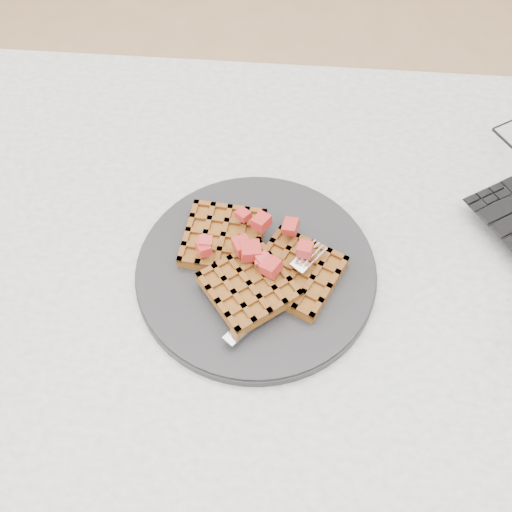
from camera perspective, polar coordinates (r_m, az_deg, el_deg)
name	(u,v)px	position (r m, az deg, el deg)	size (l,w,h in m)	color
ground	(292,435)	(1.43, 3.64, -17.43)	(4.00, 4.00, 0.00)	tan
table	(315,307)	(0.84, 5.94, -5.12)	(1.20, 0.80, 0.75)	silver
plate	(256,270)	(0.73, 0.00, -1.41)	(0.31, 0.31, 0.02)	black
waffles	(256,264)	(0.71, -0.01, -0.83)	(0.21, 0.19, 0.03)	brown
strawberry_pile	(256,250)	(0.69, 0.00, 0.65)	(0.15, 0.15, 0.02)	maroon
fork	(283,290)	(0.69, 2.67, -3.40)	(0.02, 0.18, 0.02)	silver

